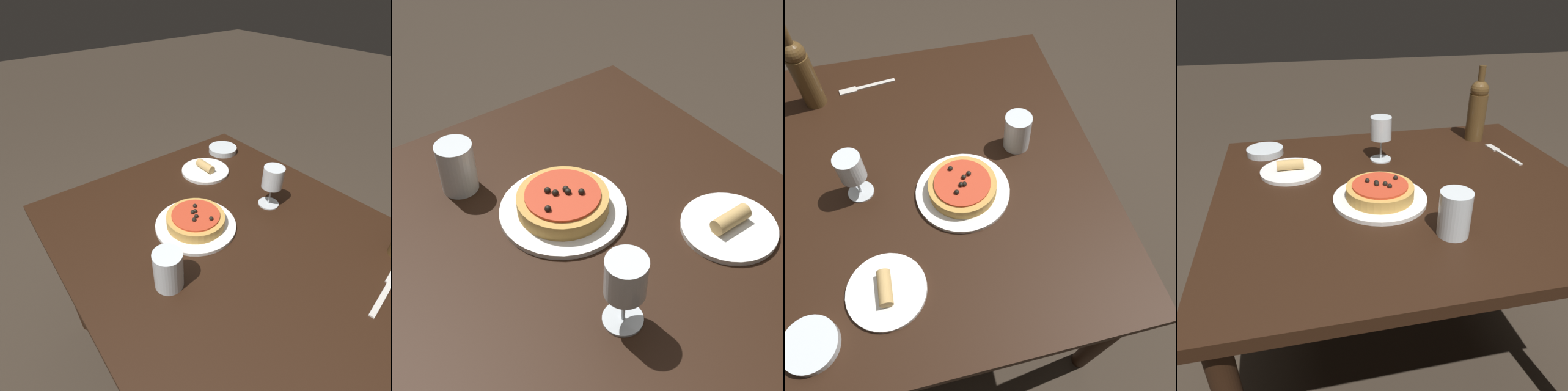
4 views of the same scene
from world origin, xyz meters
TOP-DOWN VIEW (x-y plane):
  - ground_plane at (0.00, 0.00)m, footprint 14.00×14.00m
  - dining_table at (0.00, 0.00)m, footprint 1.16×1.00m
  - dinner_plate at (0.10, 0.07)m, footprint 0.27×0.27m
  - pizza at (0.10, 0.07)m, footprint 0.20×0.20m
  - wine_glass at (0.03, -0.22)m, footprint 0.07×0.07m
  - wine_bottle at (-0.38, -0.35)m, footprint 0.07×0.07m
  - water_cup at (-0.04, 0.27)m, footprint 0.08×0.08m
  - side_bowl at (0.44, -0.36)m, footprint 0.13×0.13m
  - fork at (-0.42, -0.18)m, footprint 0.05×0.20m
  - side_plate at (0.35, -0.18)m, footprint 0.20×0.20m

SIDE VIEW (x-z plane):
  - ground_plane at x=0.00m, z-range 0.00..0.00m
  - dining_table at x=0.00m, z-range 0.29..1.07m
  - fork at x=-0.42m, z-range 0.78..0.78m
  - dinner_plate at x=0.10m, z-range 0.78..0.79m
  - side_plate at x=0.35m, z-range 0.76..0.81m
  - side_bowl at x=0.44m, z-range 0.78..0.80m
  - pizza at x=0.10m, z-range 0.78..0.84m
  - water_cup at x=-0.04m, z-range 0.78..0.90m
  - wine_glass at x=0.03m, z-range 0.81..0.97m
  - wine_bottle at x=-0.38m, z-range 0.76..1.05m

